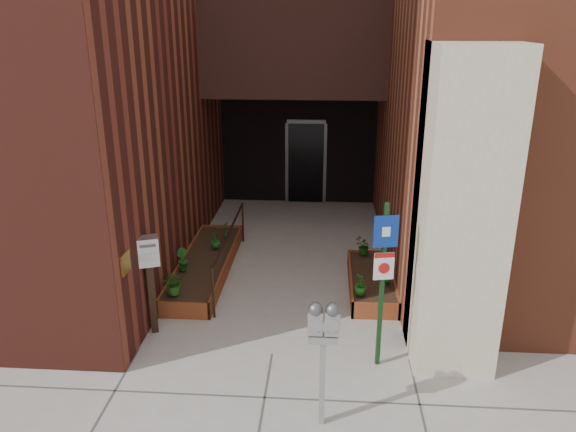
# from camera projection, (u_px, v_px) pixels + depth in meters

# --- Properties ---
(ground) EXTENTS (80.00, 80.00, 0.00)m
(ground) POSITION_uv_depth(u_px,v_px,m) (272.00, 354.00, 8.25)
(ground) COLOR #9E9991
(ground) RESTS_ON ground
(architecture) EXTENTS (20.00, 14.60, 10.00)m
(architecture) POSITION_uv_depth(u_px,v_px,m) (291.00, 3.00, 13.06)
(architecture) COLOR maroon
(architecture) RESTS_ON ground
(planter_left) EXTENTS (0.90, 3.60, 0.30)m
(planter_left) POSITION_uv_depth(u_px,v_px,m) (206.00, 266.00, 10.84)
(planter_left) COLOR brown
(planter_left) RESTS_ON ground
(planter_right) EXTENTS (0.80, 2.20, 0.30)m
(planter_right) POSITION_uv_depth(u_px,v_px,m) (371.00, 283.00, 10.16)
(planter_right) COLOR brown
(planter_right) RESTS_ON ground
(handrail) EXTENTS (0.04, 3.34, 0.90)m
(handrail) POSITION_uv_depth(u_px,v_px,m) (230.00, 238.00, 10.55)
(handrail) COLOR black
(handrail) RESTS_ON ground
(parking_meter) EXTENTS (0.37, 0.17, 1.65)m
(parking_meter) POSITION_uv_depth(u_px,v_px,m) (323.00, 332.00, 6.44)
(parking_meter) COLOR #979799
(parking_meter) RESTS_ON ground
(sign_post) EXTENTS (0.33, 0.11, 2.43)m
(sign_post) POSITION_uv_depth(u_px,v_px,m) (383.00, 269.00, 7.51)
(sign_post) COLOR #143717
(sign_post) RESTS_ON ground
(payment_dropbox) EXTENTS (0.38, 0.33, 1.60)m
(payment_dropbox) POSITION_uv_depth(u_px,v_px,m) (149.00, 265.00, 8.46)
(payment_dropbox) COLOR black
(payment_dropbox) RESTS_ON ground
(shrub_left_a) EXTENTS (0.50, 0.50, 0.41)m
(shrub_left_a) POSITION_uv_depth(u_px,v_px,m) (174.00, 283.00, 9.33)
(shrub_left_a) COLOR #275D1A
(shrub_left_a) RESTS_ON planter_left
(shrub_left_b) EXTENTS (0.31, 0.31, 0.41)m
(shrub_left_b) POSITION_uv_depth(u_px,v_px,m) (182.00, 259.00, 10.23)
(shrub_left_b) COLOR #1B5F1B
(shrub_left_b) RESTS_ON planter_left
(shrub_left_c) EXTENTS (0.26, 0.26, 0.34)m
(shrub_left_c) POSITION_uv_depth(u_px,v_px,m) (216.00, 240.00, 11.21)
(shrub_left_c) COLOR #1C631C
(shrub_left_c) RESTS_ON planter_left
(shrub_left_d) EXTENTS (0.24, 0.24, 0.38)m
(shrub_left_d) POSITION_uv_depth(u_px,v_px,m) (226.00, 230.00, 11.66)
(shrub_left_d) COLOR #215A19
(shrub_left_d) RESTS_ON planter_left
(shrub_right_a) EXTENTS (0.21, 0.21, 0.36)m
(shrub_right_a) POSITION_uv_depth(u_px,v_px,m) (361.00, 284.00, 9.32)
(shrub_right_a) COLOR #1C601B
(shrub_right_a) RESTS_ON planter_right
(shrub_right_b) EXTENTS (0.27, 0.27, 0.37)m
(shrub_right_b) POSITION_uv_depth(u_px,v_px,m) (389.00, 275.00, 9.66)
(shrub_right_b) COLOR #175018
(shrub_right_b) RESTS_ON planter_right
(shrub_right_c) EXTENTS (0.42, 0.42, 0.33)m
(shrub_right_c) POSITION_uv_depth(u_px,v_px,m) (363.00, 246.00, 10.90)
(shrub_right_c) COLOR #175017
(shrub_right_c) RESTS_ON planter_right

